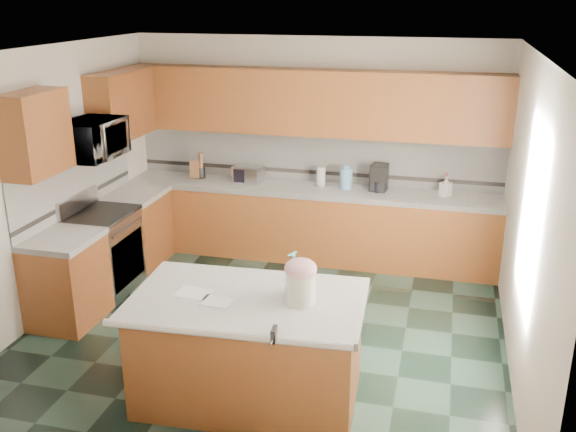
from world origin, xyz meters
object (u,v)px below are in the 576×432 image
(coffee_maker, at_px, (379,178))
(treat_jar, at_px, (301,288))
(soap_bottle_island, at_px, (294,273))
(knife_block, at_px, (195,170))
(island_top, at_px, (248,301))
(toaster_oven, at_px, (248,174))
(island_base, at_px, (249,352))

(coffee_maker, bearing_deg, treat_jar, -87.93)
(soap_bottle_island, relative_size, knife_block, 1.57)
(island_top, bearing_deg, knife_block, 115.47)
(island_top, relative_size, toaster_oven, 5.16)
(island_top, bearing_deg, toaster_oven, 104.25)
(knife_block, bearing_deg, island_top, -77.48)
(soap_bottle_island, relative_size, toaster_oven, 0.98)
(island_top, bearing_deg, treat_jar, 0.21)
(treat_jar, distance_m, toaster_oven, 3.38)
(island_base, relative_size, coffee_maker, 5.35)
(knife_block, distance_m, toaster_oven, 0.72)
(island_top, relative_size, soap_bottle_island, 5.27)
(island_base, distance_m, knife_block, 3.58)
(knife_block, relative_size, coffee_maker, 0.68)
(treat_jar, bearing_deg, soap_bottle_island, 113.98)
(island_base, xyz_separation_m, treat_jar, (0.42, 0.03, 0.61))
(island_base, xyz_separation_m, knife_block, (-1.70, 3.10, 0.60))
(island_base, relative_size, knife_block, 7.84)
(island_top, height_order, treat_jar, treat_jar)
(knife_block, bearing_deg, toaster_oven, -16.20)
(coffee_maker, bearing_deg, island_base, -95.41)
(island_top, distance_m, treat_jar, 0.45)
(island_base, xyz_separation_m, toaster_oven, (-0.98, 3.10, 0.59))
(soap_bottle_island, bearing_deg, knife_block, 149.58)
(toaster_oven, bearing_deg, island_base, -63.73)
(coffee_maker, bearing_deg, soap_bottle_island, -89.84)
(knife_block, relative_size, toaster_oven, 0.62)
(soap_bottle_island, height_order, coffee_maker, soap_bottle_island)
(island_top, distance_m, soap_bottle_island, 0.42)
(island_base, distance_m, treat_jar, 0.74)
(island_top, bearing_deg, soap_bottle_island, 23.24)
(treat_jar, bearing_deg, island_base, 174.76)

